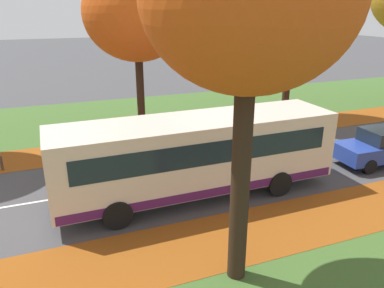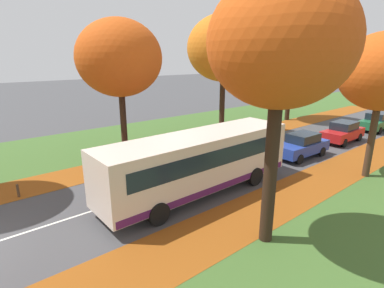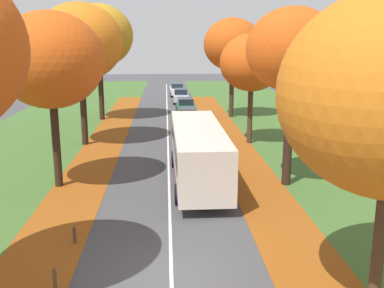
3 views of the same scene
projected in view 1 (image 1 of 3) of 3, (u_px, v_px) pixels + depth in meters
name	position (u px, v px, depth m)	size (l,w,h in m)	color
grass_verge_left	(274.00, 105.00, 27.17)	(12.00, 90.00, 0.01)	#3D6028
leaf_litter_left	(228.00, 133.00, 21.11)	(2.80, 60.00, 0.00)	#8C4714
leaf_litter_right	(345.00, 211.00, 13.05)	(2.80, 60.00, 0.00)	#8C4714
road_centre_line	(373.00, 147.00, 19.10)	(0.12, 80.00, 0.01)	silver
tree_left_near	(137.00, 13.00, 18.30)	(5.27, 5.27, 8.82)	black
bollard_third	(1.00, 163.00, 16.25)	(0.12, 0.12, 0.65)	#4C3823
bus	(196.00, 153.00, 13.67)	(2.74, 10.42, 2.98)	beige
car_blue_lead	(382.00, 146.00, 16.86)	(1.90, 4.26, 1.62)	#233D9E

